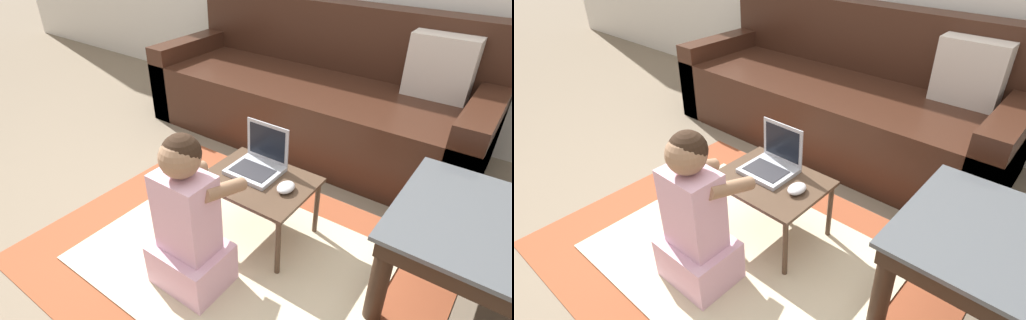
% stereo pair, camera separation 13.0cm
% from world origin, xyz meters
% --- Properties ---
extents(ground_plane, '(16.00, 16.00, 0.00)m').
position_xyz_m(ground_plane, '(0.00, 0.00, 0.00)').
color(ground_plane, '#7F705B').
extents(area_rug, '(1.77, 1.35, 0.01)m').
position_xyz_m(area_rug, '(0.10, -0.16, 0.00)').
color(area_rug, '#9E4C2D').
rests_on(area_rug, ground_plane).
extents(couch, '(2.21, 0.85, 0.86)m').
position_xyz_m(couch, '(-0.19, 1.10, 0.30)').
color(couch, '#381E14').
rests_on(couch, ground_plane).
extents(laptop_desk, '(0.49, 0.38, 0.32)m').
position_xyz_m(laptop_desk, '(0.10, 0.04, 0.28)').
color(laptop_desk, '#4C3828').
rests_on(laptop_desk, ground_plane).
extents(laptop, '(0.23, 0.20, 0.21)m').
position_xyz_m(laptop, '(0.06, 0.10, 0.36)').
color(laptop, '#B7BCC6').
rests_on(laptop, laptop_desk).
extents(computer_mouse, '(0.07, 0.10, 0.04)m').
position_xyz_m(computer_mouse, '(0.25, 0.04, 0.34)').
color(computer_mouse, silver).
rests_on(computer_mouse, laptop_desk).
extents(person_seated, '(0.30, 0.34, 0.71)m').
position_xyz_m(person_seated, '(0.06, -0.36, 0.31)').
color(person_seated, '#E5B2CC').
rests_on(person_seated, ground_plane).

